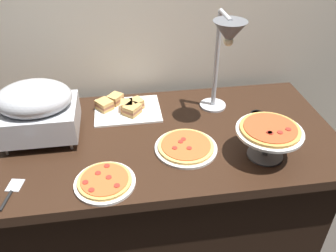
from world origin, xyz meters
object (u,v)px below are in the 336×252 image
heat_lamp (226,43)px  serving_spatula (11,193)px  chafing_dish (36,109)px  sauce_cup_near (257,116)px  pizza_plate_front (186,147)px  pizza_plate_raised_stand (269,133)px  sandwich_platter (125,107)px  pizza_plate_center (105,182)px

heat_lamp → serving_spatula: heat_lamp is taller
chafing_dish → sauce_cup_near: size_ratio=4.94×
chafing_dish → sauce_cup_near: bearing=-0.1°
pizza_plate_front → serving_spatula: (-0.73, -0.17, -0.01)m
pizza_plate_raised_stand → sandwich_platter: bearing=142.1°
chafing_dish → pizza_plate_raised_stand: size_ratio=1.23×
serving_spatula → sandwich_platter: bearing=48.8°
pizza_plate_center → pizza_plate_raised_stand: 0.72m
chafing_dish → serving_spatula: (-0.08, -0.36, -0.16)m
pizza_plate_center → sauce_cup_near: sauce_cup_near is taller
pizza_plate_front → sandwich_platter: (-0.26, 0.37, 0.01)m
pizza_plate_front → pizza_plate_raised_stand: pizza_plate_raised_stand is taller
heat_lamp → sauce_cup_near: size_ratio=7.39×
sauce_cup_near → pizza_plate_raised_stand: bearing=-103.6°
heat_lamp → pizza_plate_raised_stand: size_ratio=1.84×
pizza_plate_front → heat_lamp: bearing=46.0°
sauce_cup_near → heat_lamp: bearing=170.7°
chafing_dish → serving_spatula: bearing=-101.8°
heat_lamp → sandwich_platter: bearing=162.8°
sauce_cup_near → serving_spatula: 1.20m
heat_lamp → pizza_plate_center: bearing=-145.8°
heat_lamp → pizza_plate_center: heat_lamp is taller
sandwich_platter → serving_spatula: 0.72m
heat_lamp → chafing_dish: bearing=-178.0°
pizza_plate_front → serving_spatula: pizza_plate_front is taller
heat_lamp → sandwich_platter: (-0.47, 0.15, -0.39)m
sandwich_platter → sauce_cup_near: 0.69m
heat_lamp → pizza_plate_front: (-0.22, -0.22, -0.40)m
pizza_plate_center → sandwich_platter: bearing=78.9°
pizza_plate_center → pizza_plate_raised_stand: bearing=6.1°
pizza_plate_front → serving_spatula: bearing=-167.0°
pizza_plate_front → pizza_plate_raised_stand: (0.34, -0.10, 0.11)m
pizza_plate_raised_stand → sandwich_platter: (-0.60, 0.47, -0.10)m
heat_lamp → pizza_plate_center: size_ratio=2.13×
sandwich_platter → pizza_plate_center: bearing=-101.1°
chafing_dish → pizza_plate_front: bearing=-16.4°
pizza_plate_front → sandwich_platter: 0.45m
serving_spatula → pizza_plate_front: bearing=13.0°
pizza_plate_center → serving_spatula: 0.37m
pizza_plate_front → serving_spatula: size_ratio=1.64×
chafing_dish → heat_lamp: (0.87, 0.03, 0.25)m
pizza_plate_front → serving_spatula: 0.75m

